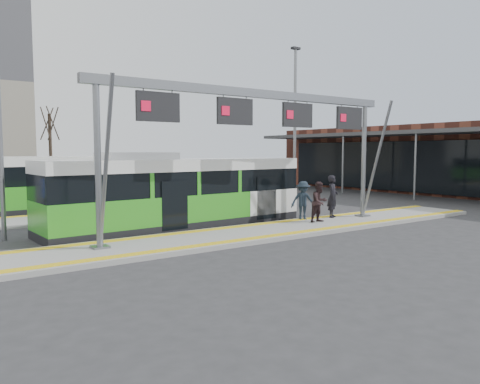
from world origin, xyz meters
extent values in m
plane|color=#2D2D30|center=(0.00, 0.00, 0.00)|extent=(120.00, 120.00, 0.00)
cube|color=gray|center=(0.00, 0.00, 0.07)|extent=(22.00, 3.00, 0.15)
cube|color=gray|center=(-4.00, 8.00, 0.07)|extent=(20.00, 3.00, 0.15)
cube|color=yellow|center=(0.00, 1.15, 0.16)|extent=(22.00, 0.35, 0.02)
cube|color=yellow|center=(0.00, -1.15, 0.16)|extent=(22.00, 0.35, 0.02)
cube|color=yellow|center=(-4.00, 9.15, 0.16)|extent=(20.00, 0.35, 0.02)
cylinder|color=slate|center=(-6.50, 0.30, 2.67)|extent=(0.20, 0.20, 5.05)
cube|color=slate|center=(-6.50, 0.30, 0.18)|extent=(0.50, 0.50, 0.06)
cylinder|color=slate|center=(-6.50, -0.40, 2.67)|extent=(0.12, 1.46, 4.90)
cylinder|color=slate|center=(5.50, 0.30, 2.67)|extent=(0.20, 0.20, 5.05)
cube|color=slate|center=(5.50, 0.30, 0.18)|extent=(0.50, 0.50, 0.06)
cylinder|color=slate|center=(5.50, -0.40, 2.67)|extent=(0.12, 1.46, 4.90)
cube|color=slate|center=(-0.50, 0.30, 5.20)|extent=(13.00, 0.25, 0.30)
cube|color=black|center=(-4.50, 0.30, 4.50)|extent=(1.50, 0.12, 0.95)
cube|color=red|center=(-4.95, 0.23, 4.50)|extent=(0.32, 0.02, 0.32)
cube|color=black|center=(-1.50, 0.30, 4.50)|extent=(1.50, 0.12, 0.95)
cube|color=red|center=(-1.95, 0.23, 4.50)|extent=(0.32, 0.02, 0.32)
cube|color=black|center=(1.50, 0.30, 4.50)|extent=(1.50, 0.12, 0.95)
cube|color=red|center=(1.05, 0.23, 4.50)|extent=(0.32, 0.02, 0.32)
cube|color=black|center=(4.50, 0.30, 4.50)|extent=(1.50, 0.12, 0.95)
cube|color=red|center=(4.05, 0.23, 4.50)|extent=(0.32, 0.02, 0.32)
cube|color=brown|center=(22.00, 4.00, 2.50)|extent=(8.00, 32.00, 5.00)
cube|color=black|center=(17.80, 4.00, 2.00)|extent=(0.15, 28.00, 3.60)
cube|color=#3F3F42|center=(16.50, 4.00, 4.30)|extent=(4.00, 30.00, 0.25)
cylinder|color=slate|center=(14.80, 4.00, 2.15)|extent=(0.14, 0.14, 4.30)
cylinder|color=slate|center=(14.80, 10.00, 2.15)|extent=(0.14, 0.14, 4.30)
cube|color=black|center=(-2.22, 3.22, 0.16)|extent=(11.18, 3.00, 0.32)
cube|color=green|center=(-2.22, 3.22, 0.85)|extent=(11.18, 3.00, 1.06)
cube|color=black|center=(-2.22, 3.22, 1.84)|extent=(11.18, 2.93, 0.92)
cube|color=white|center=(-2.22, 3.22, 2.54)|extent=(11.18, 3.00, 0.46)
cube|color=orange|center=(3.29, 3.54, 2.44)|extent=(0.15, 1.65, 0.26)
cube|color=white|center=(-4.06, 3.11, 2.90)|extent=(2.86, 1.81, 0.28)
cylinder|color=black|center=(-6.02, 1.96, 0.46)|extent=(0.94, 0.33, 0.92)
cylinder|color=black|center=(-6.15, 4.01, 0.46)|extent=(0.94, 0.33, 0.92)
cylinder|color=black|center=(1.15, 2.39, 0.46)|extent=(0.94, 0.33, 0.92)
cylinder|color=black|center=(1.03, 4.44, 0.46)|extent=(0.94, 0.33, 0.92)
cube|color=black|center=(-4.49, 11.46, 0.16)|extent=(11.40, 3.05, 0.33)
cube|color=green|center=(-4.49, 11.46, 0.87)|extent=(11.40, 3.05, 1.08)
cube|color=black|center=(-4.49, 11.46, 1.88)|extent=(11.39, 2.98, 0.94)
cube|color=white|center=(-4.49, 11.46, 2.58)|extent=(11.40, 3.05, 0.47)
cylinder|color=black|center=(-1.06, 10.61, 0.47)|extent=(0.95, 0.34, 0.94)
cylinder|color=black|center=(-1.18, 12.70, 0.47)|extent=(0.95, 0.34, 0.94)
imported|color=black|center=(4.14, 0.86, 1.08)|extent=(0.82, 0.75, 1.87)
imported|color=black|center=(2.67, 0.19, 0.99)|extent=(0.85, 0.68, 1.68)
imported|color=#1C2733|center=(2.60, 1.10, 0.98)|extent=(1.23, 1.03, 1.65)
cylinder|color=#382B21|center=(-0.72, 30.56, 3.20)|extent=(0.28, 0.28, 6.41)
cylinder|color=slate|center=(6.03, 5.50, 4.28)|extent=(0.16, 0.16, 8.55)
cube|color=black|center=(6.03, 5.50, 8.55)|extent=(0.50, 0.25, 0.12)
camera|label=1|loc=(-11.11, -13.59, 3.08)|focal=35.00mm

